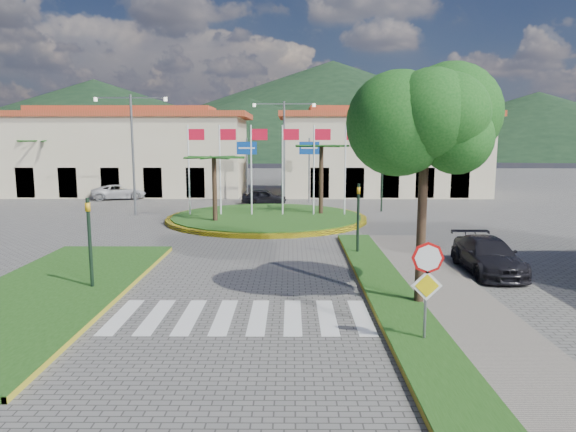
{
  "coord_description": "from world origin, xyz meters",
  "views": [
    {
      "loc": [
        1.55,
        -10.31,
        5.13
      ],
      "look_at": [
        1.44,
        8.0,
        2.37
      ],
      "focal_mm": 32.0,
      "sensor_mm": 36.0,
      "label": 1
    }
  ],
  "objects_px": {
    "white_van": "(119,192)",
    "car_dark_a": "(264,197)",
    "roundabout_island": "(267,217)",
    "deciduous_tree": "(425,137)",
    "car_side_right": "(488,255)",
    "stop_sign": "(427,276)",
    "car_dark_b": "(360,189)"
  },
  "relations": [
    {
      "from": "deciduous_tree",
      "to": "white_van",
      "type": "xyz_separation_m",
      "value": [
        -18.67,
        28.28,
        -4.55
      ]
    },
    {
      "from": "roundabout_island",
      "to": "white_van",
      "type": "relative_size",
      "value": 2.81
    },
    {
      "from": "roundabout_island",
      "to": "deciduous_tree",
      "type": "distance_m",
      "value": 18.55
    },
    {
      "from": "stop_sign",
      "to": "deciduous_tree",
      "type": "bearing_deg",
      "value": 78.82
    },
    {
      "from": "stop_sign",
      "to": "deciduous_tree",
      "type": "distance_m",
      "value": 4.59
    },
    {
      "from": "car_dark_b",
      "to": "car_side_right",
      "type": "height_order",
      "value": "car_side_right"
    },
    {
      "from": "deciduous_tree",
      "to": "car_dark_b",
      "type": "relative_size",
      "value": 2.06
    },
    {
      "from": "stop_sign",
      "to": "white_van",
      "type": "xyz_separation_m",
      "value": [
        -18.07,
        31.31,
        -1.16
      ]
    },
    {
      "from": "roundabout_island",
      "to": "car_dark_a",
      "type": "xyz_separation_m",
      "value": [
        -0.6,
        8.0,
        0.43
      ]
    },
    {
      "from": "car_dark_a",
      "to": "white_van",
      "type": "bearing_deg",
      "value": 76.57
    },
    {
      "from": "car_dark_a",
      "to": "car_dark_b",
      "type": "bearing_deg",
      "value": -49.67
    },
    {
      "from": "white_van",
      "to": "car_dark_a",
      "type": "height_order",
      "value": "white_van"
    },
    {
      "from": "roundabout_island",
      "to": "stop_sign",
      "type": "distance_m",
      "value": 20.69
    },
    {
      "from": "white_van",
      "to": "car_dark_a",
      "type": "distance_m",
      "value": 13.0
    },
    {
      "from": "stop_sign",
      "to": "car_side_right",
      "type": "xyz_separation_m",
      "value": [
        4.27,
        7.18,
        -1.13
      ]
    },
    {
      "from": "stop_sign",
      "to": "white_van",
      "type": "relative_size",
      "value": 0.59
    },
    {
      "from": "car_dark_a",
      "to": "car_side_right",
      "type": "bearing_deg",
      "value": -153.75
    },
    {
      "from": "stop_sign",
      "to": "car_side_right",
      "type": "bearing_deg",
      "value": 59.24
    },
    {
      "from": "white_van",
      "to": "deciduous_tree",
      "type": "bearing_deg",
      "value": -165.5
    },
    {
      "from": "deciduous_tree",
      "to": "car_side_right",
      "type": "height_order",
      "value": "deciduous_tree"
    },
    {
      "from": "deciduous_tree",
      "to": "car_side_right",
      "type": "xyz_separation_m",
      "value": [
        3.67,
        4.14,
        -4.51
      ]
    },
    {
      "from": "stop_sign",
      "to": "white_van",
      "type": "distance_m",
      "value": 36.17
    },
    {
      "from": "deciduous_tree",
      "to": "car_side_right",
      "type": "relative_size",
      "value": 1.49
    },
    {
      "from": "white_van",
      "to": "roundabout_island",
      "type": "bearing_deg",
      "value": -149.5
    },
    {
      "from": "car_dark_a",
      "to": "car_side_right",
      "type": "relative_size",
      "value": 0.77
    },
    {
      "from": "roundabout_island",
      "to": "car_dark_a",
      "type": "bearing_deg",
      "value": 94.27
    },
    {
      "from": "white_van",
      "to": "car_dark_a",
      "type": "bearing_deg",
      "value": -123.54
    },
    {
      "from": "deciduous_tree",
      "to": "car_side_right",
      "type": "bearing_deg",
      "value": 48.44
    },
    {
      "from": "white_van",
      "to": "car_side_right",
      "type": "xyz_separation_m",
      "value": [
        22.34,
        -24.14,
        0.04
      ]
    },
    {
      "from": "deciduous_tree",
      "to": "stop_sign",
      "type": "bearing_deg",
      "value": -101.18
    },
    {
      "from": "deciduous_tree",
      "to": "white_van",
      "type": "relative_size",
      "value": 1.5
    },
    {
      "from": "deciduous_tree",
      "to": "car_dark_a",
      "type": "height_order",
      "value": "deciduous_tree"
    }
  ]
}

